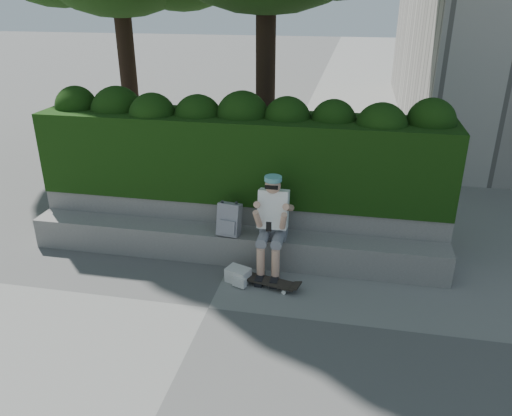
% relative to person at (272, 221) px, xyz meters
% --- Properties ---
extents(ground, '(80.00, 80.00, 0.00)m').
position_rel_person_xyz_m(ground, '(-0.61, -1.07, -0.75)').
color(ground, slate).
rests_on(ground, ground).
extents(bench_ledge, '(6.00, 0.45, 0.45)m').
position_rel_person_xyz_m(bench_ledge, '(-0.61, 0.18, -0.53)').
color(bench_ledge, gray).
rests_on(bench_ledge, ground).
extents(planter_wall, '(6.00, 0.50, 0.75)m').
position_rel_person_xyz_m(planter_wall, '(-0.61, 0.66, -0.38)').
color(planter_wall, gray).
rests_on(planter_wall, ground).
extents(hedge, '(6.00, 1.00, 1.20)m').
position_rel_person_xyz_m(hedge, '(-0.61, 0.88, 0.60)').
color(hedge, black).
rests_on(hedge, planter_wall).
extents(person, '(0.40, 0.76, 1.38)m').
position_rel_person_xyz_m(person, '(0.00, 0.00, 0.00)').
color(person, slate).
rests_on(person, ground).
extents(skateboard, '(0.87, 0.39, 0.09)m').
position_rel_person_xyz_m(skateboard, '(-0.01, -0.43, -0.68)').
color(skateboard, black).
rests_on(skateboard, ground).
extents(backpack_plaid, '(0.33, 0.21, 0.46)m').
position_rel_person_xyz_m(backpack_plaid, '(-0.62, 0.08, -0.07)').
color(backpack_plaid, '#A3A3A8').
rests_on(backpack_plaid, bench_ledge).
extents(backpack_ground, '(0.36, 0.31, 0.20)m').
position_rel_person_xyz_m(backpack_ground, '(-0.39, -0.40, -0.65)').
color(backpack_ground, silver).
rests_on(backpack_ground, ground).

